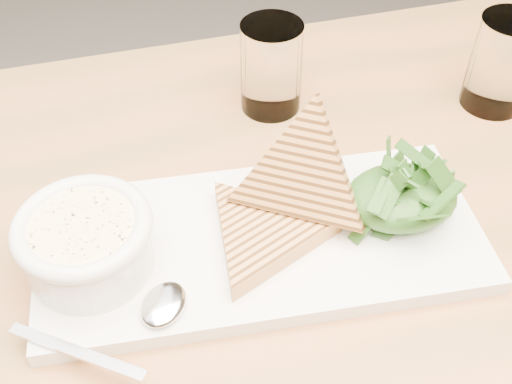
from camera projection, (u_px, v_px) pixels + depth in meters
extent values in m
cube|color=#975E33|center=(448.00, 292.00, 0.56)|extent=(1.34, 0.93, 0.04)
cube|color=white|center=(261.00, 241.00, 0.57)|extent=(0.40, 0.19, 0.02)
cylinder|color=white|center=(88.00, 249.00, 0.53)|extent=(0.10, 0.10, 0.04)
cylinder|color=#FBE79D|center=(82.00, 228.00, 0.51)|extent=(0.09, 0.09, 0.01)
torus|color=white|center=(82.00, 226.00, 0.51)|extent=(0.11, 0.11, 0.01)
ellipsoid|color=#1E4214|center=(401.00, 197.00, 0.57)|extent=(0.10, 0.08, 0.04)
ellipsoid|color=silver|center=(164.00, 304.00, 0.51)|extent=(0.05, 0.06, 0.01)
cube|color=silver|center=(77.00, 352.00, 0.48)|extent=(0.10, 0.07, 0.00)
cylinder|color=white|center=(271.00, 67.00, 0.69)|extent=(0.07, 0.07, 0.10)
cylinder|color=white|center=(502.00, 63.00, 0.69)|extent=(0.07, 0.07, 0.10)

